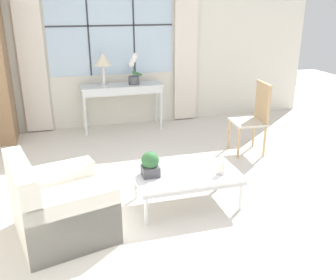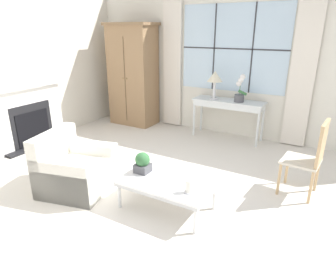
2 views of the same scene
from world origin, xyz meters
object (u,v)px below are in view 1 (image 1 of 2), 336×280
Objects in this scene: potted_plant_small at (150,164)px; pillar_candle at (221,168)px; console_table at (122,90)px; potted_orchid at (134,72)px; armchair_upholstered at (60,209)px; table_lamp at (103,61)px; coffee_table at (187,177)px; side_chair_wooden at (255,114)px.

potted_plant_small reaches higher than pillar_candle.
console_table is 2.63× the size of potted_orchid.
console_table is 1.33× the size of armchair_upholstered.
table_lamp is at bearing 106.87° from pillar_candle.
armchair_upholstered is at bearing -176.72° from pillar_candle.
coffee_table is 4.23× the size of potted_plant_small.
potted_plant_small is at bearing 170.83° from coffee_table.
potted_orchid is 3.23m from armchair_upholstered.
console_table is 2.67m from potted_plant_small.
pillar_candle is at bearing 3.28° from armchair_upholstered.
table_lamp is 0.52× the size of armchair_upholstered.
side_chair_wooden reaches higher than potted_plant_small.
coffee_table is 0.37m from pillar_candle.
armchair_upholstered reaches higher than potted_plant_small.
side_chair_wooden reaches higher than armchair_upholstered.
coffee_table is at bearing -89.67° from potted_orchid.
console_table reaches higher than potted_plant_small.
armchair_upholstered is at bearing -105.28° from table_lamp.
table_lamp is 1.04× the size of potted_orchid.
table_lamp is at bearing 100.70° from coffee_table.
table_lamp is 2.70m from potted_plant_small.
table_lamp reaches higher than coffee_table.
console_table is at bearing 86.68° from potted_plant_small.
coffee_table is 6.77× the size of pillar_candle.
potted_orchid reaches higher than console_table.
table_lamp reaches higher than console_table.
side_chair_wooden is 3.87× the size of potted_plant_small.
potted_plant_small is (-1.77, -1.10, -0.07)m from side_chair_wooden.
pillar_candle is (1.63, 0.09, 0.16)m from armchair_upholstered.
armchair_upholstered is 3.89× the size of potted_plant_small.
armchair_upholstered is at bearing -164.28° from potted_plant_small.
console_table reaches higher than pillar_candle.
armchair_upholstered is (-1.27, -2.89, -0.69)m from potted_orchid.
potted_plant_small is at bearing -87.15° from table_lamp.
pillar_candle is (0.84, -2.78, -0.73)m from table_lamp.
potted_orchid is (0.49, 0.02, -0.21)m from table_lamp.
potted_orchid is at bearing 2.60° from table_lamp.
table_lamp is at bearing 141.59° from side_chair_wooden.
table_lamp is 2.99m from pillar_candle.
potted_orchid is 0.51× the size of side_chair_wooden.
table_lamp reaches higher than armchair_upholstered.
table_lamp is at bearing 74.72° from armchair_upholstered.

